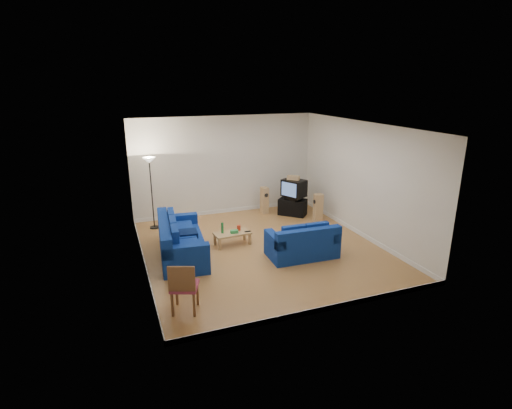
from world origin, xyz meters
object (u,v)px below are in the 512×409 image
object	(u,v)px
sofa_loveseat	(303,245)
coffee_table	(232,234)
sofa_three_seat	(179,243)
tv_stand	(293,207)
television	(294,188)

from	to	relation	value
sofa_loveseat	coffee_table	size ratio (longest dim) A/B	1.72
sofa_three_seat	coffee_table	xyz separation A→B (m)	(1.46, 0.24, -0.05)
coffee_table	sofa_three_seat	bearing A→B (deg)	-170.88
sofa_three_seat	tv_stand	distance (m)	4.52
tv_stand	sofa_three_seat	bearing A→B (deg)	-110.92
sofa_three_seat	coffee_table	world-z (taller)	sofa_three_seat
sofa_loveseat	sofa_three_seat	bearing A→B (deg)	160.53
sofa_loveseat	coffee_table	xyz separation A→B (m)	(-1.42, 1.36, -0.02)
sofa_three_seat	coffee_table	bearing A→B (deg)	104.59
tv_stand	television	xyz separation A→B (m)	(0.02, -0.02, 0.65)
sofa_loveseat	tv_stand	world-z (taller)	sofa_loveseat
sofa_loveseat	television	world-z (taller)	television
sofa_three_seat	tv_stand	size ratio (longest dim) A/B	2.91
sofa_three_seat	television	size ratio (longest dim) A/B	2.92
coffee_table	tv_stand	world-z (taller)	tv_stand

